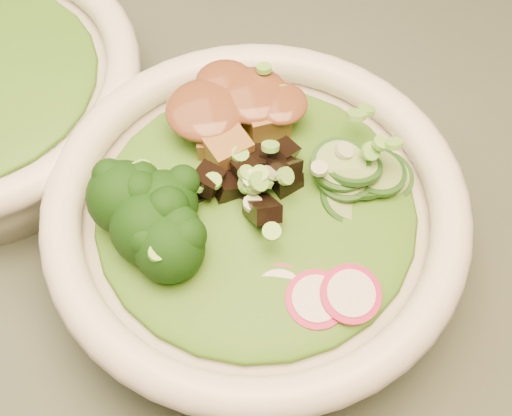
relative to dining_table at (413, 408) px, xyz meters
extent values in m
cube|color=#455042|center=(0.00, 0.00, 0.10)|extent=(1.20, 0.80, 0.03)
cylinder|color=white|center=(-0.11, 0.11, 0.14)|extent=(0.25, 0.25, 0.05)
torus|color=white|center=(-0.11, 0.11, 0.18)|extent=(0.28, 0.28, 0.03)
ellipsoid|color=#2E6114|center=(-0.11, 0.11, 0.18)|extent=(0.21, 0.21, 0.02)
ellipsoid|color=brown|center=(-0.12, 0.17, 0.20)|extent=(0.07, 0.06, 0.02)
camera|label=1|loc=(-0.15, -0.13, 0.57)|focal=50.00mm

